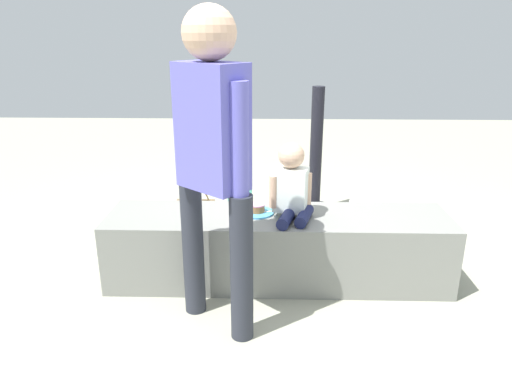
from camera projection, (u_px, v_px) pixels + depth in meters
name	position (u px, v px, depth m)	size (l,w,h in m)	color
ground_plane	(277.00, 278.00, 3.18)	(12.00, 12.00, 0.00)	#9D9D88
concrete_ledge	(278.00, 248.00, 3.10)	(2.22, 0.52, 0.46)	gray
child_seated	(292.00, 186.00, 2.93)	(0.29, 0.34, 0.48)	#171D44
adult_standing	(213.00, 148.00, 2.37)	(0.42, 0.39, 1.72)	#282B35
cake_plate	(257.00, 210.00, 3.06)	(0.22, 0.22, 0.07)	#4CA5D8
gift_bag	(240.00, 199.00, 4.20)	(0.21, 0.12, 0.35)	#59C6B2
railing_post	(315.00, 166.00, 4.22)	(0.36, 0.36, 1.14)	black
water_bottle_near_gift	(350.00, 223.00, 3.83)	(0.06, 0.06, 0.23)	silver
water_bottle_far_side	(211.00, 238.00, 3.55)	(0.06, 0.06, 0.23)	silver
cake_box_white	(366.00, 205.00, 4.32)	(0.29, 0.34, 0.13)	white
handbag_black_leather	(300.00, 237.00, 3.53)	(0.31, 0.14, 0.33)	black
handbag_brown_canvas	(196.00, 212.00, 4.02)	(0.33, 0.12, 0.33)	brown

